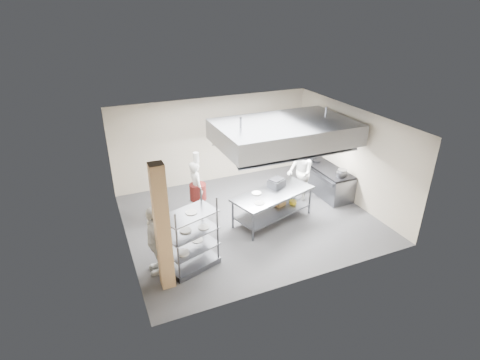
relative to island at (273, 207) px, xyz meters
name	(u,v)px	position (x,y,z in m)	size (l,w,h in m)	color
floor	(249,218)	(-0.59, 0.36, -0.46)	(7.00, 7.00, 0.00)	#2F2F31
ceiling	(250,121)	(-0.59, 0.36, 2.54)	(7.00, 7.00, 0.00)	silver
wall_back	(214,140)	(-0.59, 3.36, 1.04)	(7.00, 7.00, 0.00)	#B8A992
wall_left	(121,196)	(-4.09, 0.36, 1.04)	(6.00, 6.00, 0.00)	#B8A992
wall_right	(350,154)	(2.91, 0.36, 1.04)	(6.00, 6.00, 0.00)	#B8A992
column	(162,229)	(-3.49, -1.54, 1.04)	(0.30, 0.30, 3.00)	tan
exhaust_hood	(284,132)	(0.71, 0.76, 1.94)	(4.00, 2.50, 0.60)	gray
hood_strip_a	(257,147)	(-0.19, 0.76, 1.62)	(1.60, 0.12, 0.04)	white
hood_strip_b	(310,138)	(1.61, 0.76, 1.62)	(1.60, 0.12, 0.04)	white
wall_shelf	(262,135)	(1.21, 3.20, 1.04)	(1.50, 0.28, 0.04)	gray
island	(273,207)	(0.00, 0.00, 0.00)	(2.46, 1.02, 0.91)	gray
island_worktop	(273,194)	(0.00, 0.00, 0.42)	(2.46, 1.02, 0.06)	gray
island_undershelf	(272,211)	(0.00, 0.00, -0.16)	(2.26, 0.92, 0.04)	slate
pass_rack	(191,234)	(-2.78, -1.13, 0.46)	(1.22, 0.71, 1.83)	slate
cooking_range	(327,181)	(2.49, 0.86, -0.04)	(0.80, 2.00, 0.84)	slate
range_top	(328,169)	(2.49, 0.86, 0.41)	(0.78, 1.96, 0.06)	black
chef_head	(196,189)	(-1.92, 1.18, 0.42)	(0.64, 0.42, 1.75)	silver
chef_line	(300,173)	(1.38, 0.82, 0.50)	(0.93, 0.72, 1.91)	silver
chef_plating	(155,240)	(-3.59, -0.96, 0.41)	(1.01, 0.42, 1.73)	white
griddle	(276,183)	(0.27, 0.31, 0.57)	(0.47, 0.36, 0.23)	slate
wicker_basket	(280,203)	(0.36, 0.19, -0.07)	(0.30, 0.21, 0.13)	olive
stockpot	(342,173)	(2.54, 0.19, 0.55)	(0.30, 0.30, 0.21)	gray
plate_stack	(192,246)	(-2.78, -1.13, 0.13)	(0.28, 0.28, 0.05)	white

